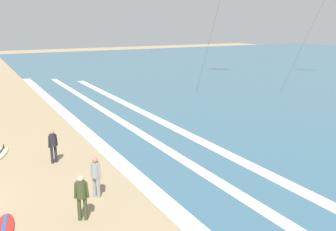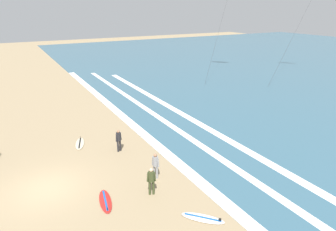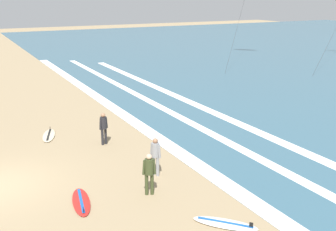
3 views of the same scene
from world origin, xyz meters
name	(u,v)px [view 3 (image 3 of 3)]	position (x,y,z in m)	size (l,w,h in m)	color
wave_foam_shoreline	(158,138)	(-1.97, 7.90, 0.01)	(57.99, 0.80, 0.01)	white
wave_foam_mid_break	(235,146)	(0.85, 10.70, 0.01)	(59.91, 0.58, 0.01)	white
wave_foam_outer_break	(283,143)	(1.64, 13.05, 0.01)	(55.71, 0.69, 0.01)	white
surfer_left_far	(104,126)	(-2.41, 5.19, 0.96)	(0.32, 0.51, 1.60)	#232328
surfer_mid_group	(155,153)	(1.94, 5.86, 0.96)	(0.48, 0.33, 1.60)	gray
surfer_background_far	(149,170)	(3.30, 4.93, 0.96)	(0.32, 0.51, 1.60)	#384223
surfboard_near_water	(49,135)	(-4.90, 3.03, 0.05)	(2.18, 1.19, 0.25)	beige
surfboard_foreground_flat	(81,202)	(2.74, 2.53, 0.05)	(2.17, 0.97, 0.25)	red
surfboard_right_spare	(225,224)	(6.28, 6.19, 0.05)	(1.95, 1.87, 0.25)	silver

